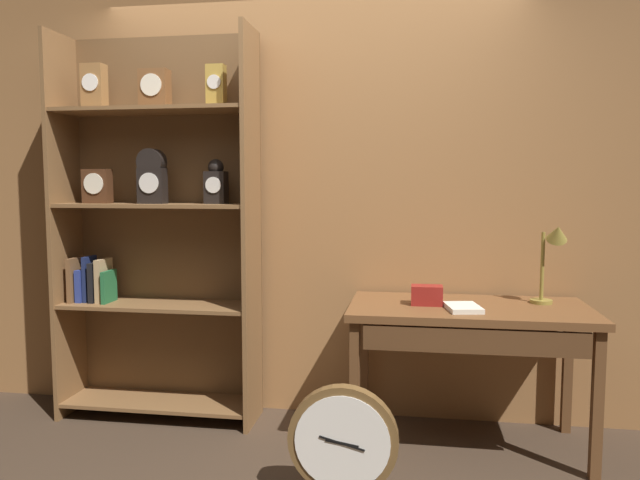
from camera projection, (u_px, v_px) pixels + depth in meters
name	position (u px, v px, depth m)	size (l,w,h in m)	color
back_wood_panel	(310.00, 202.00, 3.64)	(4.80, 0.05, 2.60)	#9E6B3D
bookshelf	(156.00, 225.00, 3.58)	(1.19, 0.35, 2.29)	brown
workbench	(469.00, 324.00, 3.15)	(1.25, 0.66, 0.77)	brown
desk_lamp	(553.00, 250.00, 3.16)	(0.18, 0.18, 0.45)	olive
toolbox_small	(427.00, 295.00, 3.18)	(0.16, 0.11, 0.10)	maroon
open_repair_manual	(463.00, 308.00, 3.05)	(0.16, 0.22, 0.03)	silver
round_clock_large	(343.00, 443.00, 2.64)	(0.49, 0.11, 0.53)	brown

